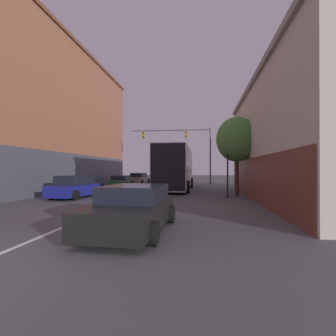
{
  "coord_description": "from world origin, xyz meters",
  "views": [
    {
      "loc": [
        4.41,
        -3.79,
        1.86
      ],
      "look_at": [
        1.7,
        17.01,
        1.96
      ],
      "focal_mm": 28.0,
      "sensor_mm": 36.0,
      "label": 1
    }
  ],
  "objects": [
    {
      "name": "street_tree_near",
      "position": [
        6.75,
        14.39,
        3.88
      ],
      "size": [
        2.76,
        2.48,
        5.41
      ],
      "color": "#3D2D1E",
      "rests_on": "ground_plane"
    },
    {
      "name": "hatchback_foreground",
      "position": [
        2.33,
        3.92,
        0.65
      ],
      "size": [
        2.27,
        4.51,
        1.36
      ],
      "rotation": [
        0.0,
        0.0,
        1.53
      ],
      "color": "black",
      "rests_on": "ground_plane"
    },
    {
      "name": "parked_car_left_mid",
      "position": [
        -3.71,
        29.48,
        0.66
      ],
      "size": [
        2.24,
        4.68,
        1.39
      ],
      "rotation": [
        0.0,
        0.0,
        1.47
      ],
      "color": "slate",
      "rests_on": "ground_plane"
    },
    {
      "name": "building_right_storefront",
      "position": [
        11.74,
        12.65,
        3.77
      ],
      "size": [
        8.91,
        18.3,
        7.3
      ],
      "color": "beige",
      "rests_on": "ground_plane"
    },
    {
      "name": "parked_car_left_far",
      "position": [
        -4.2,
        23.35,
        0.57
      ],
      "size": [
        2.06,
        3.85,
        1.19
      ],
      "rotation": [
        0.0,
        0.0,
        1.59
      ],
      "color": "#285633",
      "rests_on": "ground_plane"
    },
    {
      "name": "building_left_brick",
      "position": [
        -10.28,
        17.21,
        6.69
      ],
      "size": [
        7.93,
        28.52,
        13.16
      ],
      "color": "#A86647",
      "rests_on": "ground_plane"
    },
    {
      "name": "lane_center_line",
      "position": [
        0.0,
        15.69,
        0.0
      ],
      "size": [
        0.14,
        43.38,
        0.01
      ],
      "color": "silver",
      "rests_on": "ground_plane"
    },
    {
      "name": "bus",
      "position": [
        2.01,
        19.83,
        2.12
      ],
      "size": [
        2.95,
        10.54,
        3.79
      ],
      "rotation": [
        0.0,
        0.0,
        1.57
      ],
      "color": "silver",
      "rests_on": "ground_plane"
    },
    {
      "name": "street_lamp",
      "position": [
        6.08,
        13.77,
        2.94
      ],
      "size": [
        0.35,
        0.35,
        4.75
      ],
      "color": "black",
      "rests_on": "ground_plane"
    },
    {
      "name": "traffic_signal_gantry",
      "position": [
        2.55,
        27.37,
        5.01
      ],
      "size": [
        9.54,
        0.36,
        6.84
      ],
      "color": "#514C47",
      "rests_on": "ground_plane"
    },
    {
      "name": "parked_car_left_near",
      "position": [
        -3.75,
        12.4,
        0.69
      ],
      "size": [
        2.38,
        4.55,
        1.46
      ],
      "rotation": [
        0.0,
        0.0,
        1.43
      ],
      "color": "navy",
      "rests_on": "ground_plane"
    }
  ]
}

